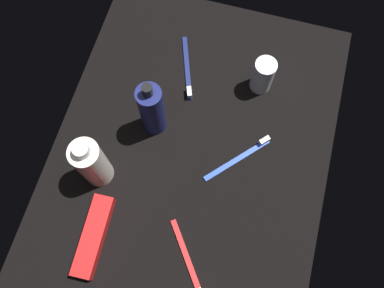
% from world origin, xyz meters
% --- Properties ---
extents(ground_plane, '(0.84, 0.64, 0.01)m').
position_xyz_m(ground_plane, '(0.00, 0.00, -0.01)').
color(ground_plane, black).
extents(lotion_bottle, '(0.06, 0.06, 0.19)m').
position_xyz_m(lotion_bottle, '(-0.04, -0.10, 0.08)').
color(lotion_bottle, navy).
rests_on(lotion_bottle, ground_plane).
extents(bodywash_bottle, '(0.06, 0.06, 0.18)m').
position_xyz_m(bodywash_bottle, '(0.12, -0.19, 0.08)').
color(bodywash_bottle, silver).
rests_on(bodywash_bottle, ground_plane).
extents(deodorant_stick, '(0.05, 0.05, 0.10)m').
position_xyz_m(deodorant_stick, '(-0.21, 0.12, 0.05)').
color(deodorant_stick, silver).
rests_on(deodorant_stick, ground_plane).
extents(toothbrush_navy, '(0.17, 0.07, 0.02)m').
position_xyz_m(toothbrush_navy, '(-0.19, -0.07, 0.01)').
color(toothbrush_navy, navy).
rests_on(toothbrush_navy, ground_plane).
extents(toothbrush_blue, '(0.14, 0.13, 0.02)m').
position_xyz_m(toothbrush_blue, '(-0.01, 0.12, 0.01)').
color(toothbrush_blue, blue).
rests_on(toothbrush_blue, ground_plane).
extents(toothbrush_red, '(0.15, 0.12, 0.02)m').
position_xyz_m(toothbrush_red, '(0.26, 0.07, 0.01)').
color(toothbrush_red, red).
rests_on(toothbrush_red, ground_plane).
extents(toothpaste_box_red, '(0.18, 0.05, 0.03)m').
position_xyz_m(toothpaste_box_red, '(0.26, -0.15, 0.02)').
color(toothpaste_box_red, red).
rests_on(toothpaste_box_red, ground_plane).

